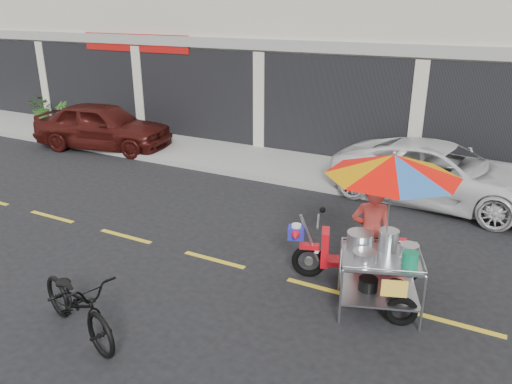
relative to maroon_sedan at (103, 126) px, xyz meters
The scene contains 9 objects.
ground 9.92m from the maroon_sedan, 27.02° to the right, with size 90.00×90.00×0.00m, color black.
sidewalk 8.89m from the maroon_sedan, ahead, with size 45.00×3.00×0.15m, color gray.
centerline 9.92m from the maroon_sedan, 27.02° to the right, with size 42.00×0.10×0.01m, color gold.
maroon_sedan is the anchor object (origin of this frame).
white_pickup 9.77m from the maroon_sedan, ahead, with size 2.17×4.70×1.31m, color silver.
plant_tall 4.45m from the maroon_sedan, 162.59° to the left, with size 0.88×0.76×0.98m, color #28531C.
plant_short 2.73m from the maroon_sedan, 163.51° to the left, with size 0.53×0.53×0.95m, color #28531C.
near_bicycle 9.52m from the maroon_sedan, 48.12° to the right, with size 0.64×1.84×0.97m, color black.
food_vendor_rig 10.52m from the maroon_sedan, 24.44° to the right, with size 2.76×2.30×2.37m.
Camera 1 is at (2.23, -6.44, 4.15)m, focal length 35.00 mm.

